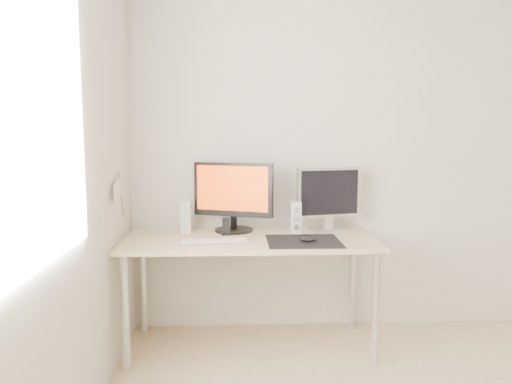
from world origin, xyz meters
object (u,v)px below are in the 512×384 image
second_monitor (329,196)px  desk (250,249)px  mouse (308,239)px  main_monitor (233,194)px  keyboard (214,241)px  speaker_left (186,217)px  speaker_right (296,217)px  phone_dock (226,229)px

second_monitor → desk: bearing=-160.0°
mouse → main_monitor: (-0.45, 0.35, 0.23)m
mouse → main_monitor: bearing=142.2°
desk → keyboard: (-0.23, -0.13, 0.09)m
desk → keyboard: keyboard is taller
main_monitor → speaker_left: main_monitor is taller
speaker_left → speaker_right: same height
mouse → keyboard: bearing=177.9°
desk → main_monitor: bearing=118.4°
desk → phone_dock: bearing=148.8°
mouse → main_monitor: 0.62m
mouse → phone_dock: phone_dock is taller
speaker_right → keyboard: speaker_right is taller
desk → main_monitor: 0.40m
keyboard → second_monitor: bearing=23.4°
mouse → speaker_right: speaker_right is taller
mouse → second_monitor: (0.19, 0.35, 0.22)m
mouse → speaker_right: bearing=98.0°
second_monitor → speaker_right: bearing=-163.2°
main_monitor → second_monitor: main_monitor is taller
desk → speaker_right: bearing=22.3°
second_monitor → speaker_left: (-0.96, -0.01, -0.14)m
phone_dock → speaker_left: bearing=161.3°
keyboard → desk: bearing=30.8°
speaker_right → phone_dock: size_ratio=1.83×
main_monitor → second_monitor: (0.65, -0.00, -0.01)m
speaker_left → keyboard: size_ratio=0.49×
mouse → speaker_left: 0.85m
speaker_right → keyboard: bearing=-154.0°
desk → speaker_left: size_ratio=7.57×
desk → main_monitor: size_ratio=3.01×
main_monitor → speaker_right: main_monitor is taller
mouse → keyboard: size_ratio=0.23×
main_monitor → speaker_right: (0.42, -0.07, -0.15)m
main_monitor → keyboard: size_ratio=1.24×
keyboard → phone_dock: 0.24m
mouse → keyboard: mouse is taller
main_monitor → speaker_left: 0.35m
speaker_left → keyboard: speaker_left is taller
speaker_left → speaker_right: size_ratio=1.00×
phone_dock → second_monitor: bearing=8.5°
mouse → speaker_right: size_ratio=0.47×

